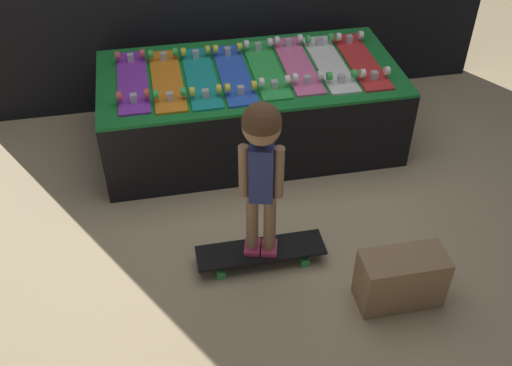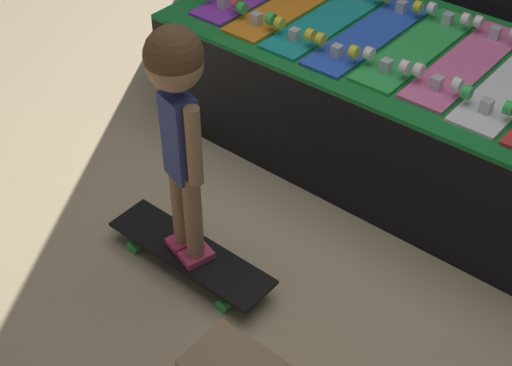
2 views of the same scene
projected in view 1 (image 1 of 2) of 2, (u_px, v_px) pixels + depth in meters
name	position (u px, v px, depth m)	size (l,w,h in m)	color
ground_plane	(267.00, 193.00, 3.79)	(16.00, 16.00, 0.00)	tan
display_rack	(250.00, 108.00, 4.04)	(1.95, 0.95, 0.55)	black
skateboard_purple_on_rack	(132.00, 80.00, 3.74)	(0.19, 0.77, 0.09)	purple
skateboard_orange_on_rack	(167.00, 79.00, 3.76)	(0.19, 0.77, 0.09)	orange
skateboard_teal_on_rack	(201.00, 76.00, 3.78)	(0.19, 0.77, 0.09)	teal
skateboard_blue_on_rack	(234.00, 73.00, 3.81)	(0.19, 0.77, 0.09)	blue
skateboard_green_on_rack	(266.00, 68.00, 3.87)	(0.19, 0.77, 0.09)	green
skateboard_pink_on_rack	(297.00, 63.00, 3.91)	(0.19, 0.77, 0.09)	pink
skateboard_white_on_rack	(330.00, 62.00, 3.92)	(0.19, 0.77, 0.09)	white
skateboard_red_on_rack	(361.00, 60.00, 3.95)	(0.19, 0.77, 0.09)	red
skateboard_on_floor	(261.00, 252.00, 3.30)	(0.71, 0.19, 0.09)	black
child	(261.00, 154.00, 2.86)	(0.22, 0.19, 0.94)	#E03D6B
storage_box	(401.00, 279.00, 3.04)	(0.43, 0.21, 0.31)	#A37F56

